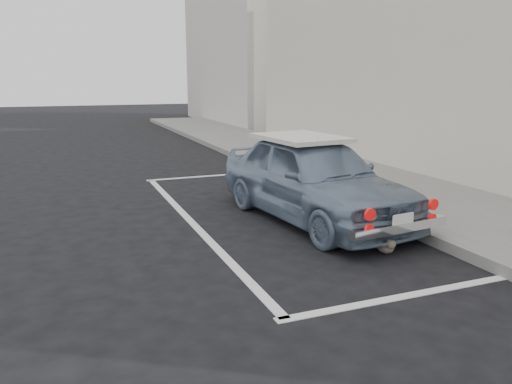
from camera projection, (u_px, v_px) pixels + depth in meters
ground at (341, 285)px, 5.43m from camera, size 80.00×80.00×0.00m
sidewalk at (444, 208)px, 8.37m from camera, size 2.80×40.00×0.15m
shop_building at (507, 16)px, 10.55m from camera, size 3.50×18.00×7.00m
building_far at (245, 41)px, 24.94m from camera, size 3.50×10.00×8.00m
pline_rear at (408, 296)px, 5.15m from camera, size 3.00×0.12×0.01m
pline_front at (212, 176)px, 11.49m from camera, size 3.00×0.12×0.01m
pline_side at (191, 222)px, 7.82m from camera, size 0.12×7.00×0.01m
retro_coupe at (314, 178)px, 7.81m from camera, size 2.00×4.08×1.34m
cat at (386, 245)px, 6.39m from camera, size 0.23×0.45×0.24m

